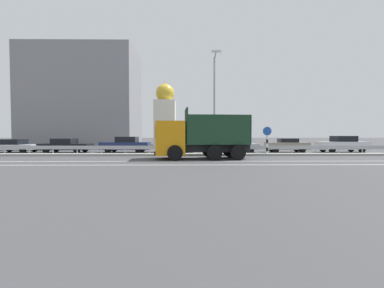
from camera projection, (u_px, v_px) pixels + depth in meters
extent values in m
plane|color=#424244|center=(184.00, 157.00, 19.60)|extent=(320.00, 320.00, 0.00)
cube|color=silver|center=(204.00, 161.00, 16.69)|extent=(61.65, 0.16, 0.01)
cube|color=silver|center=(206.00, 165.00, 14.62)|extent=(61.65, 0.16, 0.01)
cube|color=gray|center=(185.00, 154.00, 21.41)|extent=(33.91, 1.10, 0.18)
cube|color=#9EA0A5|center=(185.00, 147.00, 22.60)|extent=(61.65, 0.04, 0.32)
cylinder|color=#ADADB2|center=(5.00, 151.00, 22.41)|extent=(0.09, 0.09, 0.62)
cylinder|color=#ADADB2|center=(29.00, 151.00, 22.44)|extent=(0.09, 0.09, 0.62)
cylinder|color=#ADADB2|center=(53.00, 151.00, 22.46)|extent=(0.09, 0.09, 0.62)
cylinder|color=#ADADB2|center=(77.00, 151.00, 22.49)|extent=(0.09, 0.09, 0.62)
cylinder|color=#ADADB2|center=(101.00, 151.00, 22.52)|extent=(0.09, 0.09, 0.62)
cylinder|color=#ADADB2|center=(125.00, 151.00, 22.55)|extent=(0.09, 0.09, 0.62)
cylinder|color=#ADADB2|center=(149.00, 151.00, 22.57)|extent=(0.09, 0.09, 0.62)
cylinder|color=#ADADB2|center=(173.00, 151.00, 22.60)|extent=(0.09, 0.09, 0.62)
cylinder|color=#ADADB2|center=(197.00, 151.00, 22.63)|extent=(0.09, 0.09, 0.62)
cylinder|color=#ADADB2|center=(221.00, 151.00, 22.65)|extent=(0.09, 0.09, 0.62)
cylinder|color=#ADADB2|center=(244.00, 151.00, 22.68)|extent=(0.09, 0.09, 0.62)
cylinder|color=#ADADB2|center=(268.00, 151.00, 22.71)|extent=(0.09, 0.09, 0.62)
cylinder|color=#ADADB2|center=(292.00, 151.00, 22.73)|extent=(0.09, 0.09, 0.62)
cylinder|color=#ADADB2|center=(315.00, 151.00, 22.76)|extent=(0.09, 0.09, 0.62)
cylinder|color=#ADADB2|center=(339.00, 151.00, 22.79)|extent=(0.09, 0.09, 0.62)
cylinder|color=#ADADB2|center=(362.00, 151.00, 22.81)|extent=(0.09, 0.09, 0.62)
cube|color=orange|center=(171.00, 138.00, 18.25)|extent=(2.14, 2.67, 2.36)
cube|color=black|center=(156.00, 132.00, 18.16)|extent=(0.17, 2.19, 0.88)
cube|color=black|center=(156.00, 153.00, 18.21)|extent=(0.26, 2.49, 0.24)
cube|color=black|center=(216.00, 148.00, 18.54)|extent=(4.70, 1.70, 0.53)
cube|color=#193823|center=(216.00, 143.00, 18.53)|extent=(4.58, 2.73, 0.12)
cube|color=#193823|center=(219.00, 129.00, 17.33)|extent=(4.43, 0.39, 1.93)
cube|color=#193823|center=(214.00, 130.00, 19.66)|extent=(4.43, 0.39, 1.93)
cube|color=#193823|center=(186.00, 126.00, 18.31)|extent=(0.26, 2.44, 2.41)
cube|color=#193823|center=(246.00, 129.00, 18.66)|extent=(0.26, 2.44, 1.93)
cylinder|color=black|center=(175.00, 153.00, 17.07)|extent=(1.06, 0.39, 1.04)
cylinder|color=black|center=(175.00, 151.00, 19.55)|extent=(1.06, 0.39, 1.04)
cylinder|color=black|center=(214.00, 153.00, 17.28)|extent=(1.06, 0.39, 1.04)
cylinder|color=black|center=(209.00, 151.00, 19.76)|extent=(1.06, 0.39, 1.04)
cylinder|color=black|center=(238.00, 153.00, 17.41)|extent=(1.06, 0.39, 1.04)
cylinder|color=black|center=(230.00, 150.00, 19.89)|extent=(1.06, 0.39, 1.04)
cylinder|color=white|center=(267.00, 153.00, 21.50)|extent=(0.16, 0.16, 0.34)
cylinder|color=black|center=(267.00, 149.00, 21.49)|extent=(0.16, 0.16, 0.34)
cylinder|color=white|center=(267.00, 145.00, 21.47)|extent=(0.16, 0.16, 0.34)
cylinder|color=black|center=(267.00, 141.00, 21.46)|extent=(0.16, 0.16, 0.34)
cylinder|color=white|center=(267.00, 137.00, 21.45)|extent=(0.16, 0.16, 0.34)
cylinder|color=#1E4CB2|center=(267.00, 131.00, 21.43)|extent=(0.70, 0.03, 0.70)
cylinder|color=white|center=(267.00, 131.00, 21.43)|extent=(0.76, 0.02, 0.76)
cylinder|color=#ADADB2|center=(214.00, 107.00, 21.41)|extent=(0.18, 0.18, 8.18)
cylinder|color=#ADADB2|center=(215.00, 55.00, 20.16)|extent=(0.19, 2.23, 0.10)
cube|color=silver|center=(216.00, 51.00, 19.05)|extent=(0.71, 0.23, 0.12)
cube|color=silver|center=(16.00, 147.00, 25.30)|extent=(4.05, 1.93, 0.49)
cube|color=black|center=(15.00, 142.00, 25.28)|extent=(1.71, 1.70, 0.53)
cylinder|color=black|center=(34.00, 149.00, 26.24)|extent=(0.60, 0.20, 0.60)
cylinder|color=black|center=(23.00, 150.00, 24.42)|extent=(0.60, 0.20, 0.60)
cylinder|color=black|center=(10.00, 149.00, 26.20)|extent=(0.60, 0.20, 0.60)
cube|color=black|center=(66.00, 147.00, 25.01)|extent=(4.88, 2.03, 0.59)
cube|color=black|center=(65.00, 141.00, 25.00)|extent=(2.09, 1.68, 0.50)
cylinder|color=black|center=(85.00, 149.00, 25.82)|extent=(0.61, 0.23, 0.60)
cylinder|color=black|center=(77.00, 150.00, 24.12)|extent=(0.61, 0.23, 0.60)
cylinder|color=black|center=(56.00, 149.00, 25.93)|extent=(0.61, 0.23, 0.60)
cylinder|color=black|center=(46.00, 150.00, 24.23)|extent=(0.61, 0.23, 0.60)
cube|color=navy|center=(126.00, 146.00, 25.21)|extent=(4.71, 2.04, 0.73)
cube|color=black|center=(127.00, 139.00, 25.19)|extent=(2.00, 1.75, 0.53)
cylinder|color=black|center=(108.00, 150.00, 24.31)|extent=(0.60, 0.21, 0.60)
cylinder|color=black|center=(114.00, 149.00, 26.16)|extent=(0.60, 0.21, 0.60)
cylinder|color=black|center=(138.00, 150.00, 24.29)|extent=(0.60, 0.21, 0.60)
cylinder|color=black|center=(142.00, 149.00, 26.13)|extent=(0.60, 0.21, 0.60)
cube|color=silver|center=(175.00, 147.00, 25.32)|extent=(3.91, 1.70, 0.48)
cube|color=black|center=(176.00, 142.00, 25.30)|extent=(1.65, 1.48, 0.44)
cylinder|color=black|center=(162.00, 150.00, 24.51)|extent=(0.60, 0.21, 0.60)
cylinder|color=black|center=(163.00, 149.00, 26.08)|extent=(0.60, 0.21, 0.60)
cylinder|color=black|center=(187.00, 150.00, 24.57)|extent=(0.60, 0.21, 0.60)
cylinder|color=black|center=(187.00, 149.00, 26.14)|extent=(0.60, 0.21, 0.60)
cube|color=#A3A3A8|center=(235.00, 147.00, 25.64)|extent=(4.42, 1.93, 0.54)
cube|color=black|center=(237.00, 141.00, 25.62)|extent=(1.87, 1.67, 0.53)
cylinder|color=black|center=(223.00, 150.00, 24.72)|extent=(0.60, 0.21, 0.60)
cylinder|color=black|center=(220.00, 149.00, 26.50)|extent=(0.60, 0.21, 0.60)
cylinder|color=black|center=(251.00, 150.00, 24.79)|extent=(0.60, 0.21, 0.60)
cylinder|color=black|center=(247.00, 149.00, 26.57)|extent=(0.60, 0.21, 0.60)
cube|color=gray|center=(286.00, 146.00, 25.42)|extent=(4.18, 2.03, 0.70)
cube|color=black|center=(288.00, 140.00, 25.39)|extent=(1.82, 1.64, 0.38)
cylinder|color=black|center=(276.00, 150.00, 24.70)|extent=(0.61, 0.25, 0.60)
cylinder|color=black|center=(271.00, 149.00, 26.33)|extent=(0.61, 0.25, 0.60)
cylinder|color=black|center=(302.00, 150.00, 24.54)|extent=(0.61, 0.25, 0.60)
cylinder|color=black|center=(297.00, 149.00, 26.16)|extent=(0.61, 0.25, 0.60)
cube|color=silver|center=(342.00, 145.00, 25.41)|extent=(4.82, 1.86, 0.77)
cube|color=black|center=(344.00, 139.00, 25.39)|extent=(2.05, 1.55, 0.57)
cylinder|color=black|center=(332.00, 150.00, 24.55)|extent=(0.61, 0.22, 0.60)
cylinder|color=black|center=(323.00, 149.00, 26.14)|extent=(0.61, 0.22, 0.60)
cylinder|color=black|center=(362.00, 150.00, 24.69)|extent=(0.61, 0.22, 0.60)
cylinder|color=black|center=(351.00, 149.00, 26.29)|extent=(0.61, 0.22, 0.60)
cube|color=gray|center=(84.00, 99.00, 35.64)|extent=(14.54, 8.20, 13.44)
cube|color=silver|center=(165.00, 123.00, 45.05)|extent=(3.60, 3.60, 7.77)
sphere|color=gold|center=(165.00, 93.00, 44.87)|extent=(3.24, 3.24, 3.24)
cone|color=gold|center=(165.00, 82.00, 44.81)|extent=(0.30, 0.30, 1.20)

